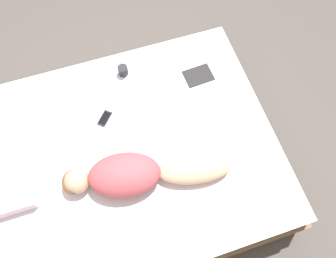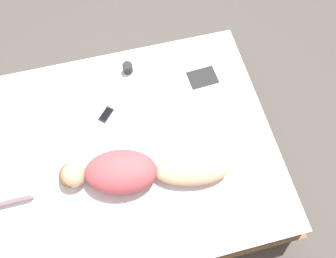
# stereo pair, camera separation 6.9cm
# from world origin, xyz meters

# --- Properties ---
(ground_plane) EXTENTS (12.00, 12.00, 0.00)m
(ground_plane) POSITION_xyz_m (0.00, 0.00, 0.00)
(ground_plane) COLOR #4C4742
(bed) EXTENTS (1.84, 2.35, 0.53)m
(bed) POSITION_xyz_m (0.00, 0.00, 0.26)
(bed) COLOR brown
(bed) RESTS_ON ground_plane
(person) EXTENTS (0.46, 1.21, 0.23)m
(person) POSITION_xyz_m (-0.22, -0.05, 0.63)
(person) COLOR tan
(person) RESTS_ON bed
(open_magazine) EXTENTS (0.57, 0.37, 0.01)m
(open_magazine) POSITION_xyz_m (0.33, -0.77, 0.54)
(open_magazine) COLOR silver
(open_magazine) RESTS_ON bed
(coffee_mug) EXTENTS (0.11, 0.08, 0.08)m
(coffee_mug) POSITION_xyz_m (0.68, -0.18, 0.58)
(coffee_mug) COLOR #232328
(coffee_mug) RESTS_ON bed
(cell_phone) EXTENTS (0.14, 0.14, 0.01)m
(cell_phone) POSITION_xyz_m (0.32, 0.07, 0.54)
(cell_phone) COLOR black
(cell_phone) RESTS_ON bed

